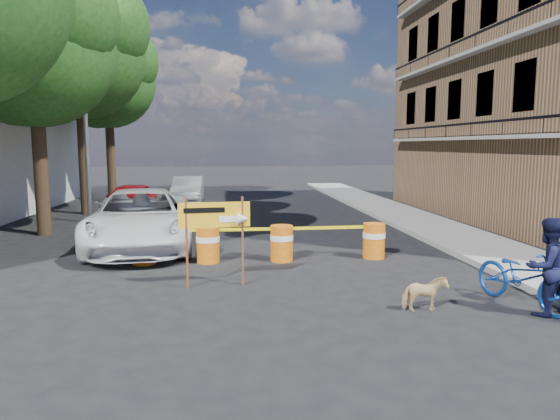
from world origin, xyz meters
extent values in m
plane|color=black|center=(0.00, 0.00, 0.00)|extent=(120.00, 120.00, 0.00)
cube|color=gray|center=(6.20, 6.00, 0.07)|extent=(2.40, 40.00, 0.15)
cylinder|color=#332316|center=(-6.80, 7.00, 2.38)|extent=(0.44, 0.44, 4.76)
sphere|color=#174814|center=(-6.80, 7.00, 5.95)|extent=(5.00, 5.00, 5.00)
sphere|color=#174814|center=(-5.92, 6.50, 6.80)|extent=(3.75, 3.75, 3.75)
sphere|color=#174814|center=(-7.55, 7.62, 5.27)|extent=(3.50, 3.50, 3.50)
cylinder|color=#332316|center=(-6.80, 12.00, 2.66)|extent=(0.44, 0.44, 5.32)
sphere|color=#174814|center=(-6.80, 12.00, 6.65)|extent=(5.40, 5.40, 5.40)
sphere|color=#174814|center=(-5.85, 11.46, 7.60)|extent=(4.05, 4.05, 4.05)
sphere|color=#174814|center=(-7.61, 12.68, 5.89)|extent=(3.78, 3.78, 3.78)
cylinder|color=#332316|center=(-6.80, 17.00, 2.46)|extent=(0.44, 0.44, 4.93)
sphere|color=#174814|center=(-6.80, 17.00, 6.16)|extent=(4.80, 4.80, 4.80)
sphere|color=#174814|center=(-5.96, 16.52, 7.04)|extent=(3.60, 3.60, 3.60)
sphere|color=#174814|center=(-7.52, 17.60, 5.46)|extent=(3.36, 3.36, 3.36)
cylinder|color=gray|center=(-6.00, 9.50, 4.00)|extent=(0.16, 0.16, 8.00)
cylinder|color=gray|center=(-5.50, 9.50, 7.90)|extent=(1.00, 0.12, 0.12)
cube|color=silver|center=(-5.00, 9.50, 7.85)|extent=(0.35, 0.18, 0.12)
cylinder|color=#C6550B|center=(-2.92, 2.52, 0.45)|extent=(0.56, 0.56, 0.90)
cylinder|color=white|center=(-2.92, 2.52, 0.60)|extent=(0.58, 0.58, 0.14)
cylinder|color=#C6550B|center=(-1.37, 2.50, 0.45)|extent=(0.56, 0.56, 0.90)
cylinder|color=white|center=(-1.37, 2.50, 0.60)|extent=(0.58, 0.58, 0.14)
cylinder|color=#C6550B|center=(0.47, 2.48, 0.45)|extent=(0.56, 0.56, 0.90)
cylinder|color=white|center=(0.47, 2.48, 0.60)|extent=(0.58, 0.58, 0.14)
cylinder|color=#C6550B|center=(2.87, 2.55, 0.45)|extent=(0.56, 0.56, 0.90)
cylinder|color=white|center=(2.87, 2.55, 0.60)|extent=(0.58, 0.58, 0.14)
cylinder|color=#592D19|center=(-1.71, 0.26, 0.93)|extent=(0.05, 0.05, 1.86)
cylinder|color=#592D19|center=(-0.58, 0.38, 0.93)|extent=(0.05, 0.05, 1.86)
cube|color=#F4AD15|center=(-1.15, 0.32, 1.50)|extent=(1.44, 0.18, 0.52)
cube|color=white|center=(-0.86, 0.33, 1.40)|extent=(0.41, 0.05, 0.12)
cone|color=white|center=(-0.58, 0.36, 1.40)|extent=(0.25, 0.29, 0.27)
cube|color=black|center=(-1.35, 0.28, 1.60)|extent=(0.82, 0.10, 0.10)
imported|color=black|center=(4.50, -2.03, 0.84)|extent=(0.92, 0.77, 1.69)
imported|color=#1343A1|center=(4.38, -1.55, 1.03)|extent=(1.00, 1.24, 2.06)
imported|color=#D7B57B|center=(2.51, -1.64, 0.32)|extent=(0.76, 0.36, 0.64)
imported|color=silver|center=(-3.32, 4.55, 0.82)|extent=(3.28, 6.17, 1.65)
imported|color=#AA0E14|center=(-4.80, 11.03, 0.68)|extent=(1.94, 4.11, 1.36)
imported|color=silver|center=(-2.80, 15.55, 0.67)|extent=(1.44, 4.09, 1.35)
camera|label=1|loc=(-0.92, -9.75, 2.89)|focal=32.00mm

